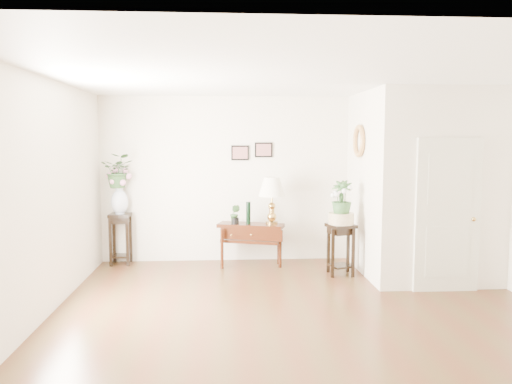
{
  "coord_description": "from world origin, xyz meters",
  "views": [
    {
      "loc": [
        -0.93,
        -5.73,
        2.07
      ],
      "look_at": [
        -0.47,
        1.3,
        1.33
      ],
      "focal_mm": 35.0,
      "sensor_mm": 36.0,
      "label": 1
    }
  ],
  "objects": [
    {
      "name": "potted_plant",
      "position": [
        -0.75,
        2.29,
        0.86
      ],
      "size": [
        0.2,
        0.18,
        0.3
      ],
      "primitive_type": "imported",
      "rotation": [
        0.0,
        0.0,
        -0.37
      ],
      "color": "#2C5227",
      "rests_on": "console_table"
    },
    {
      "name": "wall_back",
      "position": [
        0.0,
        2.75,
        1.4
      ],
      "size": [
        6.0,
        0.02,
        2.8
      ],
      "primitive_type": "cube",
      "color": "beige",
      "rests_on": "ground"
    },
    {
      "name": "art_print_left",
      "position": [
        -0.65,
        2.73,
        1.85
      ],
      "size": [
        0.3,
        0.02,
        0.25
      ],
      "primitive_type": "cube",
      "color": "black",
      "rests_on": "wall_back"
    },
    {
      "name": "ceiling",
      "position": [
        0.0,
        0.0,
        2.8
      ],
      "size": [
        6.0,
        5.5,
        0.02
      ],
      "primitive_type": "cube",
      "color": "white",
      "rests_on": "ground"
    },
    {
      "name": "partition",
      "position": [
        2.1,
        1.77,
        1.4
      ],
      "size": [
        1.8,
        1.95,
        2.8
      ],
      "primitive_type": "cube",
      "color": "beige",
      "rests_on": "floor"
    },
    {
      "name": "door",
      "position": [
        2.1,
        0.78,
        1.05
      ],
      "size": [
        0.9,
        0.05,
        2.1
      ],
      "primitive_type": "cube",
      "color": "beige",
      "rests_on": "floor"
    },
    {
      "name": "green_vase",
      "position": [
        -0.53,
        2.29,
        0.88
      ],
      "size": [
        0.08,
        0.08,
        0.36
      ],
      "primitive_type": "cylinder",
      "rotation": [
        0.0,
        0.0,
        -0.08
      ],
      "color": "black",
      "rests_on": "console_table"
    },
    {
      "name": "ceramic_bowl",
      "position": [
        0.86,
        1.7,
        0.87
      ],
      "size": [
        0.49,
        0.49,
        0.17
      ],
      "primitive_type": "cylinder",
      "rotation": [
        0.0,
        0.0,
        -0.34
      ],
      "color": "#C1B591",
      "rests_on": "plant_stand_b"
    },
    {
      "name": "narcissus",
      "position": [
        0.86,
        1.7,
        1.18
      ],
      "size": [
        0.4,
        0.4,
        0.55
      ],
      "primitive_type": "imported",
      "rotation": [
        0.0,
        0.0,
        -0.4
      ],
      "color": "#2C5227",
      "rests_on": "ceramic_bowl"
    },
    {
      "name": "art_print_right",
      "position": [
        -0.25,
        2.73,
        1.9
      ],
      "size": [
        0.3,
        0.02,
        0.25
      ],
      "primitive_type": "cube",
      "color": "black",
      "rests_on": "wall_back"
    },
    {
      "name": "wall_front",
      "position": [
        0.0,
        -2.75,
        1.4
      ],
      "size": [
        6.0,
        0.02,
        2.8
      ],
      "primitive_type": "cube",
      "color": "beige",
      "rests_on": "ground"
    },
    {
      "name": "wall_left",
      "position": [
        -3.0,
        0.0,
        1.4
      ],
      "size": [
        0.02,
        5.5,
        2.8
      ],
      "primitive_type": "cube",
      "color": "beige",
      "rests_on": "ground"
    },
    {
      "name": "plant_stand_b",
      "position": [
        0.86,
        1.7,
        0.39
      ],
      "size": [
        0.47,
        0.47,
        0.79
      ],
      "primitive_type": "cube",
      "rotation": [
        0.0,
        0.0,
        0.32
      ],
      "color": "black",
      "rests_on": "floor"
    },
    {
      "name": "console_table",
      "position": [
        -0.49,
        2.29,
        0.35
      ],
      "size": [
        1.12,
        0.65,
        0.71
      ],
      "primitive_type": "cube",
      "rotation": [
        0.0,
        0.0,
        -0.3
      ],
      "color": "black",
      "rests_on": "floor"
    },
    {
      "name": "plant_stand_a",
      "position": [
        -2.65,
        2.57,
        0.43
      ],
      "size": [
        0.34,
        0.34,
        0.85
      ],
      "primitive_type": "cube",
      "rotation": [
        0.0,
        0.0,
        -0.03
      ],
      "color": "black",
      "rests_on": "floor"
    },
    {
      "name": "wall_ornament",
      "position": [
        1.16,
        1.9,
        2.05
      ],
      "size": [
        0.07,
        0.51,
        0.51
      ],
      "primitive_type": "torus",
      "rotation": [
        0.0,
        1.57,
        0.0
      ],
      "color": "tan",
      "rests_on": "partition"
    },
    {
      "name": "lily_arrangement",
      "position": [
        -2.65,
        2.57,
        1.54
      ],
      "size": [
        0.55,
        0.49,
        0.57
      ],
      "primitive_type": "imported",
      "rotation": [
        0.0,
        0.0,
        -0.09
      ],
      "color": "#2C5227",
      "rests_on": "porcelain_vase"
    },
    {
      "name": "floor",
      "position": [
        0.0,
        0.0,
        0.0
      ],
      "size": [
        6.0,
        5.5,
        0.02
      ],
      "primitive_type": "cube",
      "color": "#473118",
      "rests_on": "ground"
    },
    {
      "name": "porcelain_vase",
      "position": [
        -2.65,
        2.57,
        1.08
      ],
      "size": [
        0.36,
        0.36,
        0.48
      ],
      "primitive_type": null,
      "rotation": [
        0.0,
        0.0,
        0.34
      ],
      "color": "silver",
      "rests_on": "plant_stand_a"
    },
    {
      "name": "table_lamp",
      "position": [
        -0.15,
        2.29,
        1.06
      ],
      "size": [
        0.49,
        0.49,
        0.77
      ],
      "primitive_type": "cube",
      "rotation": [
        0.0,
        0.0,
        0.12
      ],
      "color": "#AA8440",
      "rests_on": "console_table"
    }
  ]
}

